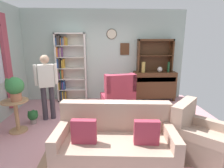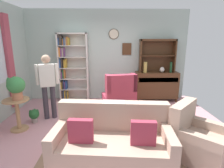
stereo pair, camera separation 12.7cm
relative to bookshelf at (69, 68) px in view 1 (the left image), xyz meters
The scene contains 18 objects.
ground_plane 2.49m from the bookshelf, 59.69° to the right, with size 5.40×4.60×0.02m, color #C68C93.
wall_back 1.20m from the bookshelf, ahead, with size 5.00×0.09×2.80m.
area_rug 2.82m from the bookshelf, 59.23° to the right, with size 2.65×2.02×0.01m, color #846651.
bookshelf is the anchor object (origin of this frame).
sideboard 2.74m from the bookshelf, ahead, with size 1.30×0.45×0.92m.
sideboard_hutch 2.73m from the bookshelf, ahead, with size 1.10×0.26×1.00m.
vase_tall 2.30m from the bookshelf, ahead, with size 0.11×0.11×0.32m, color tan.
vase_round 2.81m from the bookshelf, ahead, with size 0.15×0.15×0.17m, color beige.
bottle_wine 3.07m from the bookshelf, ahead, with size 0.07×0.07×0.32m, color #194223.
couch_floral 3.36m from the bookshelf, 68.25° to the right, with size 1.87×1.00×0.90m.
armchair_floral 4.00m from the bookshelf, 48.63° to the right, with size 1.08×1.08×0.88m.
wingback_chair 1.87m from the bookshelf, 34.11° to the right, with size 0.92×0.94×1.05m.
plant_stand 2.20m from the bookshelf, 111.47° to the right, with size 0.52×0.52×0.69m.
potted_plant_large 2.11m from the bookshelf, 110.26° to the right, with size 0.35×0.35×0.48m.
potted_plant_small 1.92m from the bookshelf, 109.84° to the right, with size 0.23×0.23×0.32m.
person_reading 1.42m from the bookshelf, 101.49° to the right, with size 0.52×0.30×1.56m.
coffee_table 2.71m from the bookshelf, 59.20° to the right, with size 0.80×0.50×0.42m.
book_stack 2.76m from the bookshelf, 59.20° to the right, with size 0.19×0.15×0.09m.
Camera 1 is at (-0.12, -3.59, 1.88)m, focal length 28.64 mm.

